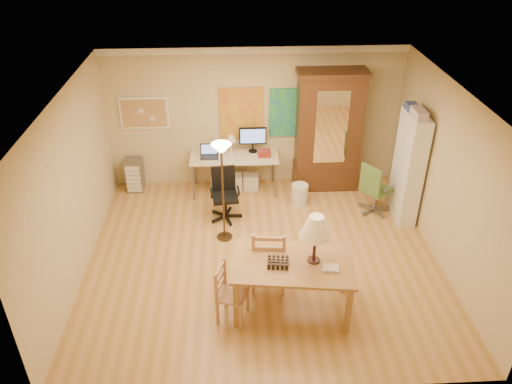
{
  "coord_description": "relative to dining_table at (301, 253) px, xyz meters",
  "views": [
    {
      "loc": [
        -0.44,
        -6.28,
        4.98
      ],
      "look_at": [
        -0.09,
        0.3,
        1.03
      ],
      "focal_mm": 35.0,
      "sensor_mm": 36.0,
      "label": 1
    }
  ],
  "objects": [
    {
      "name": "dining_table",
      "position": [
        0.0,
        0.0,
        0.0
      ],
      "size": [
        1.71,
        1.15,
        1.5
      ],
      "color": "olive",
      "rests_on": "floor"
    },
    {
      "name": "office_chair_black",
      "position": [
        -1.02,
        2.32,
        -0.7
      ],
      "size": [
        0.58,
        0.58,
        0.94
      ],
      "color": "black",
      "rests_on": "floor"
    },
    {
      "name": "crown_molding",
      "position": [
        -0.43,
        3.59,
        1.69
      ],
      "size": [
        5.5,
        0.08,
        0.12
      ],
      "primitive_type": "cube",
      "color": "white",
      "rests_on": "floor"
    },
    {
      "name": "office_chair_green",
      "position": [
        1.66,
        2.36,
        -0.69
      ],
      "size": [
        0.62,
        0.62,
        0.97
      ],
      "color": "slate",
      "rests_on": "floor"
    },
    {
      "name": "ladder_chair_back",
      "position": [
        -0.39,
        0.43,
        -0.46
      ],
      "size": [
        0.53,
        0.51,
        1.05
      ],
      "color": "#B27451",
      "rests_on": "floor"
    },
    {
      "name": "bookshelf",
      "position": [
        2.12,
        2.2,
        0.02
      ],
      "size": [
        0.29,
        0.78,
        1.94
      ],
      "color": "white",
      "rests_on": "floor"
    },
    {
      "name": "wastebin",
      "position": [
        0.36,
        2.71,
        -0.76
      ],
      "size": [
        0.31,
        0.31,
        0.39
      ],
      "primitive_type": "cylinder",
      "color": "silver",
      "rests_on": "floor"
    },
    {
      "name": "art_panel_right",
      "position": [
        0.22,
        3.6,
        0.5
      ],
      "size": [
        0.75,
        0.04,
        0.95
      ],
      "primitive_type": "cube",
      "color": "teal",
      "rests_on": "floor"
    },
    {
      "name": "drawer_cart",
      "position": [
        -2.77,
        3.42,
        -0.64
      ],
      "size": [
        0.31,
        0.37,
        0.62
      ],
      "color": "slate",
      "rests_on": "floor"
    },
    {
      "name": "corkboard",
      "position": [
        -2.48,
        3.6,
        0.55
      ],
      "size": [
        0.9,
        0.04,
        0.62
      ],
      "primitive_type": "cube",
      "color": "tan",
      "rests_on": "floor"
    },
    {
      "name": "ladder_chair_left",
      "position": [
        -0.94,
        -0.14,
        -0.55
      ],
      "size": [
        0.48,
        0.49,
        0.85
      ],
      "color": "#B27451",
      "rests_on": "floor"
    },
    {
      "name": "armoire",
      "position": [
        0.94,
        3.37,
        0.06
      ],
      "size": [
        1.27,
        0.6,
        2.33
      ],
      "color": "#37220F",
      "rests_on": "floor"
    },
    {
      "name": "art_panel_left",
      "position": [
        -0.68,
        3.6,
        0.5
      ],
      "size": [
        0.8,
        0.04,
        1.0
      ],
      "primitive_type": "cube",
      "color": "yellow",
      "rests_on": "floor"
    },
    {
      "name": "computer_desk",
      "position": [
        -0.8,
        3.29,
        -0.49
      ],
      "size": [
        1.65,
        0.72,
        1.25
      ],
      "color": "beige",
      "rests_on": "floor"
    },
    {
      "name": "floor",
      "position": [
        -0.43,
        1.13,
        -0.95
      ],
      "size": [
        5.5,
        5.5,
        0.0
      ],
      "primitive_type": "plane",
      "color": "#A97B3C",
      "rests_on": "ground"
    },
    {
      "name": "torchiere_lamp",
      "position": [
        -1.03,
        1.7,
        0.44
      ],
      "size": [
        0.32,
        0.32,
        1.74
      ],
      "color": "#44311B",
      "rests_on": "floor"
    }
  ]
}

